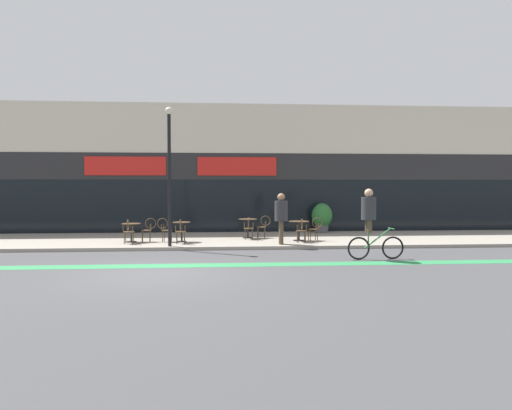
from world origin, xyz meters
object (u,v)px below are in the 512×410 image
(bistro_table_0, at_px, (131,229))
(cafe_chair_0_near, at_px, (128,230))
(bistro_table_1, at_px, (182,228))
(cafe_chair_3_near, at_px, (302,229))
(planter_pot, at_px, (322,217))
(cafe_chair_2_near, at_px, (249,226))
(cafe_chair_0_side, at_px, (148,228))
(cafe_chair_2_side, at_px, (263,225))
(cafe_chair_1_near, at_px, (181,230))
(cyclist_0, at_px, (370,219))
(bistro_table_3, at_px, (299,227))
(pedestrian_near_end, at_px, (281,214))
(cafe_chair_3_side, at_px, (315,227))
(cafe_chair_1_side, at_px, (165,228))
(bistro_table_2, at_px, (248,224))
(lamp_post, at_px, (169,166))

(bistro_table_0, bearing_deg, cafe_chair_0_near, -89.96)
(bistro_table_1, xyz_separation_m, cafe_chair_3_near, (4.47, -0.62, -0.02))
(cafe_chair_3_near, distance_m, planter_pot, 4.11)
(bistro_table_1, distance_m, cafe_chair_0_near, 1.96)
(cafe_chair_2_near, bearing_deg, bistro_table_0, 100.01)
(cafe_chair_0_near, bearing_deg, cafe_chair_3_near, -91.03)
(bistro_table_0, distance_m, cafe_chair_0_side, 0.63)
(cafe_chair_0_near, bearing_deg, planter_pot, -65.29)
(cafe_chair_2_side, bearing_deg, cafe_chair_1_near, 37.82)
(cafe_chair_1_near, height_order, cyclist_0, cyclist_0)
(bistro_table_3, relative_size, pedestrian_near_end, 0.42)
(cafe_chair_1_near, bearing_deg, cafe_chair_0_near, 86.83)
(bistro_table_1, xyz_separation_m, cafe_chair_0_side, (-1.26, 0.09, -0.02))
(bistro_table_1, distance_m, cyclist_0, 7.31)
(cafe_chair_3_near, xyz_separation_m, pedestrian_near_end, (-0.82, -0.42, 0.58))
(cafe_chair_0_side, bearing_deg, cafe_chair_3_near, 168.88)
(cafe_chair_3_side, xyz_separation_m, pedestrian_near_end, (-1.45, -1.05, 0.58))
(cyclist_0, bearing_deg, cafe_chair_2_side, 114.26)
(cyclist_0, bearing_deg, cafe_chair_0_side, 146.44)
(cafe_chair_1_side, height_order, cafe_chair_2_near, same)
(bistro_table_2, xyz_separation_m, cyclist_0, (3.37, -5.37, 0.57))
(cafe_chair_0_near, xyz_separation_m, pedestrian_near_end, (5.53, -0.50, 0.58))
(bistro_table_3, distance_m, cyclist_0, 4.49)
(bistro_table_3, bearing_deg, cafe_chair_0_near, -175.08)
(bistro_table_2, bearing_deg, bistro_table_3, -31.94)
(cafe_chair_3_near, bearing_deg, cafe_chair_2_near, 61.99)
(cafe_chair_1_side, height_order, cafe_chair_3_near, same)
(cafe_chair_1_side, bearing_deg, bistro_table_1, 6.61)
(bistro_table_1, relative_size, cafe_chair_3_side, 0.83)
(bistro_table_0, height_order, bistro_table_3, bistro_table_3)
(cafe_chair_0_side, xyz_separation_m, cafe_chair_3_near, (5.73, -0.71, 0.00))
(cafe_chair_2_near, bearing_deg, cafe_chair_1_side, 103.65)
(bistro_table_3, height_order, cafe_chair_1_side, cafe_chair_1_side)
(cafe_chair_0_near, bearing_deg, cafe_chair_1_near, -92.85)
(cyclist_0, bearing_deg, cafe_chair_0_near, 152.16)
(bistro_table_2, bearing_deg, planter_pot, 29.66)
(cafe_chair_1_side, distance_m, pedestrian_near_end, 4.44)
(cafe_chair_2_near, xyz_separation_m, cafe_chair_3_side, (2.52, -0.55, 0.00))
(cafe_chair_2_near, height_order, cafe_chair_3_side, same)
(cafe_chair_2_near, height_order, cafe_chair_3_near, same)
(cafe_chair_1_side, xyz_separation_m, cafe_chair_2_side, (3.83, 1.16, 0.00))
(bistro_table_1, height_order, cafe_chair_1_near, cafe_chair_1_near)
(cafe_chair_0_near, xyz_separation_m, cyclist_0, (7.84, -3.65, 0.61))
(bistro_table_0, height_order, cafe_chair_3_near, cafe_chair_3_near)
(cafe_chair_0_side, bearing_deg, cafe_chair_2_side, -170.39)
(pedestrian_near_end, bearing_deg, cafe_chair_0_near, 179.80)
(lamp_post, distance_m, pedestrian_near_end, 4.34)
(cafe_chair_0_side, distance_m, planter_pot, 7.94)
(bistro_table_0, relative_size, bistro_table_3, 0.91)
(bistro_table_0, xyz_separation_m, bistro_table_3, (6.36, -0.08, 0.04))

